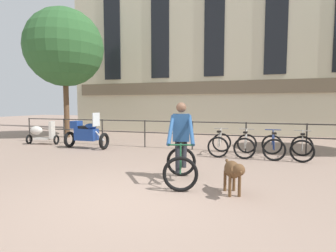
% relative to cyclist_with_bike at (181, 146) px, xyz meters
% --- Properties ---
extents(ground_plane, '(60.00, 60.00, 0.00)m').
position_rel_cyclist_with_bike_xyz_m(ground_plane, '(-0.61, -1.24, -0.76)').
color(ground_plane, gray).
extents(canal_railing, '(15.05, 0.05, 1.05)m').
position_rel_cyclist_with_bike_xyz_m(canal_railing, '(-0.61, 3.96, -0.05)').
color(canal_railing, '#2D2B28').
rests_on(canal_railing, ground_plane).
extents(building_facade, '(18.00, 0.72, 11.92)m').
position_rel_cyclist_with_bike_xyz_m(building_facade, '(-0.61, 9.75, 5.17)').
color(building_facade, beige).
rests_on(building_facade, ground_plane).
extents(cyclist_with_bike, '(0.94, 1.30, 1.70)m').
position_rel_cyclist_with_bike_xyz_m(cyclist_with_bike, '(0.00, 0.00, 0.00)').
color(cyclist_with_bike, black).
rests_on(cyclist_with_bike, ground_plane).
extents(dog, '(0.45, 0.90, 0.65)m').
position_rel_cyclist_with_bike_xyz_m(dog, '(1.13, -0.55, -0.31)').
color(dog, brown).
rests_on(dog, ground_plane).
extents(parked_motorcycle, '(1.63, 0.62, 1.35)m').
position_rel_cyclist_with_bike_xyz_m(parked_motorcycle, '(-4.49, 3.03, -0.20)').
color(parked_motorcycle, black).
rests_on(parked_motorcycle, ground_plane).
extents(parked_bicycle_near_lamp, '(0.66, 1.11, 0.86)m').
position_rel_cyclist_with_bike_xyz_m(parked_bicycle_near_lamp, '(0.46, 3.30, -0.41)').
color(parked_bicycle_near_lamp, black).
rests_on(parked_bicycle_near_lamp, ground_plane).
extents(parked_bicycle_mid_left, '(0.72, 1.14, 0.86)m').
position_rel_cyclist_with_bike_xyz_m(parked_bicycle_mid_left, '(1.28, 3.30, -0.41)').
color(parked_bicycle_mid_left, black).
rests_on(parked_bicycle_mid_left, ground_plane).
extents(parked_bicycle_mid_right, '(0.67, 1.12, 0.86)m').
position_rel_cyclist_with_bike_xyz_m(parked_bicycle_mid_right, '(2.09, 3.30, -0.41)').
color(parked_bicycle_mid_right, black).
rests_on(parked_bicycle_mid_right, ground_plane).
extents(parked_bicycle_far_end, '(0.83, 1.20, 0.86)m').
position_rel_cyclist_with_bike_xyz_m(parked_bicycle_far_end, '(2.91, 3.30, -0.41)').
color(parked_bicycle_far_end, black).
rests_on(parked_bicycle_far_end, ground_plane).
extents(parked_scooter, '(1.33, 0.65, 0.96)m').
position_rel_cyclist_with_bike_xyz_m(parked_scooter, '(-6.85, 3.33, -0.30)').
color(parked_scooter, black).
rests_on(parked_scooter, ground_plane).
extents(tree_canalside_left, '(3.78, 3.78, 6.34)m').
position_rel_cyclist_with_bike_xyz_m(tree_canalside_left, '(-7.42, 5.64, 3.67)').
color(tree_canalside_left, brown).
rests_on(tree_canalside_left, ground_plane).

